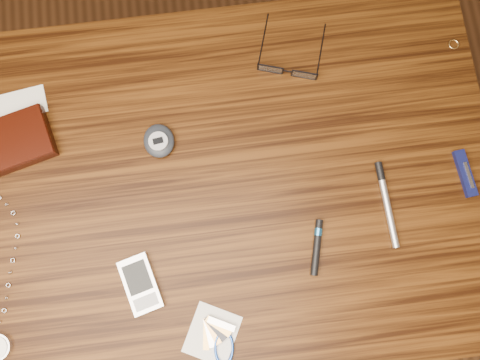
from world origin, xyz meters
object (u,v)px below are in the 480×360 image
(pedometer, at_px, (159,141))
(pocket_knife, at_px, (465,173))
(eyeglasses, at_px, (288,69))
(notepad_keys, at_px, (218,340))
(desk, at_px, (226,192))
(silver_pen, at_px, (386,198))
(pda_phone, at_px, (141,284))
(wallet_and_card, at_px, (17,140))

(pedometer, xyz_separation_m, pocket_knife, (0.55, -0.13, -0.01))
(eyeglasses, distance_m, notepad_keys, 0.51)
(eyeglasses, bearing_deg, desk, -125.57)
(notepad_keys, relative_size, silver_pen, 0.74)
(desk, distance_m, pda_phone, 0.25)
(eyeglasses, height_order, silver_pen, eyeglasses)
(wallet_and_card, bearing_deg, pedometer, -7.48)
(desk, distance_m, eyeglasses, 0.27)
(pocket_knife, xyz_separation_m, silver_pen, (-0.15, -0.03, 0.00))
(wallet_and_card, bearing_deg, pocket_knife, -11.37)
(eyeglasses, relative_size, pocket_knife, 1.66)
(pocket_knife, bearing_deg, notepad_keys, -154.07)
(pedometer, relative_size, silver_pen, 0.45)
(desk, xyz_separation_m, wallet_and_card, (-0.37, 0.13, 0.12))
(eyeglasses, xyz_separation_m, pocket_knife, (0.29, -0.24, -0.01))
(desk, height_order, pda_phone, pda_phone)
(notepad_keys, xyz_separation_m, silver_pen, (0.33, 0.21, 0.00))
(notepad_keys, distance_m, silver_pen, 0.39)
(pedometer, bearing_deg, wallet_and_card, 172.52)
(pocket_knife, distance_m, silver_pen, 0.15)
(desk, bearing_deg, pedometer, 140.10)
(notepad_keys, bearing_deg, pda_phone, 138.47)
(silver_pen, bearing_deg, pda_phone, -167.78)
(pda_phone, height_order, notepad_keys, pda_phone)
(desk, relative_size, silver_pen, 6.41)
(pda_phone, relative_size, notepad_keys, 0.94)
(desk, relative_size, notepad_keys, 8.64)
(eyeglasses, relative_size, notepad_keys, 1.27)
(desk, distance_m, pocket_knife, 0.45)
(wallet_and_card, bearing_deg, notepad_keys, -50.61)
(silver_pen, bearing_deg, desk, 167.73)
(pda_phone, bearing_deg, eyeglasses, 49.38)
(wallet_and_card, height_order, notepad_keys, wallet_and_card)
(silver_pen, bearing_deg, eyeglasses, 118.08)
(pedometer, distance_m, pocket_knife, 0.56)
(wallet_and_card, xyz_separation_m, silver_pen, (0.65, -0.19, -0.01))
(silver_pen, bearing_deg, wallet_and_card, 163.94)
(desk, height_order, notepad_keys, notepad_keys)
(desk, bearing_deg, wallet_and_card, 161.09)
(pedometer, bearing_deg, desk, -39.90)
(wallet_and_card, height_order, pocket_knife, wallet_and_card)
(desk, relative_size, pda_phone, 9.18)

